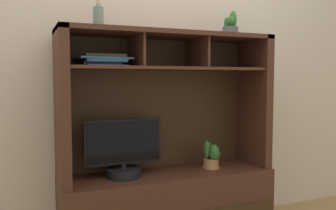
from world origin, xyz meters
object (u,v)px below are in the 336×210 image
diffuser_bottle (98,17)px  magazine_stack_left (103,60)px  media_console (167,179)px  tv_monitor (124,153)px  potted_succulent (231,27)px  potted_orchid (212,156)px

diffuser_bottle → magazine_stack_left: bearing=57.3°
media_console → tv_monitor: media_console is taller
media_console → potted_succulent: size_ratio=8.23×
potted_orchid → potted_succulent: bearing=-3.7°
media_console → tv_monitor: bearing=-177.8°
media_console → diffuser_bottle: 1.19m
media_console → magazine_stack_left: media_console is taller
potted_succulent → potted_orchid: bearing=176.3°
tv_monitor → magazine_stack_left: bearing=164.8°
tv_monitor → potted_orchid: bearing=-1.0°
tv_monitor → magazine_stack_left: (-0.12, 0.03, 0.62)m
potted_orchid → diffuser_bottle: size_ratio=0.72×
tv_monitor → diffuser_bottle: (-0.16, -0.02, 0.88)m
tv_monitor → diffuser_bottle: 0.90m
potted_orchid → magazine_stack_left: 1.05m
magazine_stack_left → potted_succulent: potted_succulent is taller
potted_orchid → magazine_stack_left: bearing=176.7°
tv_monitor → media_console: bearing=2.2°
tv_monitor → potted_succulent: (0.81, -0.02, 0.88)m
tv_monitor → potted_succulent: bearing=-1.5°
diffuser_bottle → potted_succulent: bearing=0.2°
media_console → diffuser_bottle: size_ratio=5.22×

